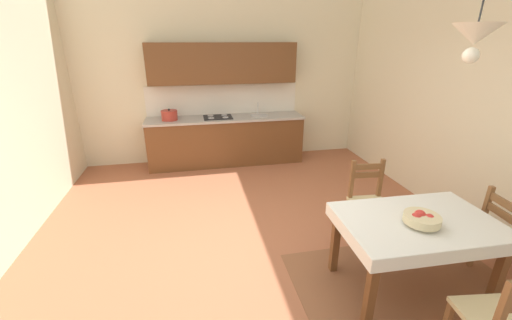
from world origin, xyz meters
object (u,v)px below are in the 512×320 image
kitchen_cabinetry (225,119)px  dining_table (416,232)px  dining_chair_window_side (507,240)px  fruit_bowl (422,219)px  dining_chair_kitchen_side (369,202)px  pendant_lamp (475,35)px

kitchen_cabinetry → dining_table: 3.93m
dining_chair_window_side → fruit_bowl: bearing=-179.2°
kitchen_cabinetry → dining_chair_window_side: kitchen_cabinetry is taller
dining_chair_kitchen_side → pendant_lamp: 2.09m
dining_chair_kitchen_side → fruit_bowl: dining_chair_kitchen_side is taller
dining_chair_window_side → dining_chair_kitchen_side: same height
dining_table → fruit_bowl: size_ratio=4.68×
kitchen_cabinetry → fruit_bowl: (1.26, -3.77, -0.04)m
kitchen_cabinetry → dining_table: kitchen_cabinetry is taller
kitchen_cabinetry → fruit_bowl: bearing=-71.5°
dining_chair_window_side → dining_chair_kitchen_side: bearing=133.6°
dining_chair_window_side → pendant_lamp: (-0.95, -0.06, 1.83)m
dining_chair_window_side → fruit_bowl: dining_chair_window_side is taller
dining_table → kitchen_cabinetry: bearing=109.4°
fruit_bowl → pendant_lamp: 1.46m
kitchen_cabinetry → dining_chair_window_side: bearing=-58.7°
dining_chair_window_side → kitchen_cabinetry: bearing=121.3°
dining_chair_window_side → dining_chair_kitchen_side: size_ratio=1.00×
dining_chair_window_side → pendant_lamp: bearing=-176.5°
dining_table → dining_chair_kitchen_side: 0.91m
fruit_bowl → dining_table: bearing=60.8°
fruit_bowl → kitchen_cabinetry: bearing=108.5°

